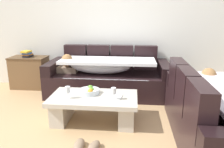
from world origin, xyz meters
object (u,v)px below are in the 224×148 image
Objects in this scene: wine_glass_near_right at (114,91)px; side_cabinet at (30,72)px; wine_glass_near_left at (68,90)px; pair_of_shoes at (86,146)px; open_magazine at (112,96)px; couch_near_window at (215,116)px; fruit_bowl at (90,91)px; coffee_table at (94,106)px; couch_along_wall at (107,77)px; book_stack_on_cabinet at (27,54)px.

wine_glass_near_right is 2.38m from side_cabinet.
wine_glass_near_left is 0.61m from wine_glass_near_right.
wine_glass_near_left is 0.52× the size of pair_of_shoes.
open_magazine is (-0.04, 0.10, -0.11)m from wine_glass_near_right.
open_magazine is (-1.25, 0.38, 0.05)m from couch_near_window.
open_magazine is (0.32, -0.09, -0.04)m from fruit_bowl.
fruit_bowl reaches higher than coffee_table.
wine_glass_near_left is at bearing -106.40° from couch_along_wall.
wine_glass_near_left reaches higher than pair_of_shoes.
open_magazine is (0.21, -1.14, 0.05)m from couch_along_wall.
wine_glass_near_left is (-0.37, -1.25, 0.16)m from couch_along_wall.
fruit_bowl is at bearing 172.93° from open_magazine.
coffee_table is at bearing -92.02° from couch_along_wall.
book_stack_on_cabinet is at bearing 179.15° from side_cabinet.
book_stack_on_cabinet is (-1.59, 1.37, 0.46)m from coffee_table.
pair_of_shoes is at bearing -90.21° from couch_along_wall.
wine_glass_near_right is 2.39m from book_stack_on_cabinet.
wine_glass_near_right is (-1.21, 0.28, 0.16)m from couch_near_window.
book_stack_on_cabinet is (-1.88, 1.47, 0.21)m from wine_glass_near_right.
side_cabinet is at bearing 141.68° from wine_glass_near_right.
wine_glass_near_left is 1.96m from book_stack_on_cabinet.
book_stack_on_cabinet is at bearing 139.93° from fruit_bowl.
book_stack_on_cabinet reaches higher than coffee_table.
couch_near_window is 1.25m from wine_glass_near_right.
couch_along_wall is 1.32m from wine_glass_near_left.
couch_along_wall reaches higher than open_magazine.
open_magazine is at bearing -36.60° from book_stack_on_cabinet.
open_magazine reaches higher than pair_of_shoes.
side_cabinet is (-1.82, 1.37, -0.06)m from open_magazine.
couch_near_window is 3.57m from book_stack_on_cabinet.
open_magazine is 2.28m from side_cabinet.
book_stack_on_cabinet reaches higher than wine_glass_near_right.
side_cabinet reaches higher than wine_glass_near_right.
wine_glass_near_right is at bearing 77.14° from couch_near_window.
book_stack_on_cabinet is at bearing 151.54° from open_magazine.
couch_near_window is 3.54m from side_cabinet.
side_cabinet is (-1.86, 1.47, -0.17)m from wine_glass_near_right.
couch_along_wall reaches higher than wine_glass_near_left.
open_magazine is 1.24× the size of book_stack_on_cabinet.
fruit_bowl reaches higher than pair_of_shoes.
side_cabinet is at bearing 139.01° from coffee_table.
wine_glass_near_left is (-0.33, -0.11, 0.26)m from coffee_table.
book_stack_on_cabinet reaches higher than side_cabinet.
book_stack_on_cabinet is at bearing 139.29° from coffee_table.
book_stack_on_cabinet reaches higher than fruit_bowl.
wine_glass_near_right is at bearing -62.58° from open_magazine.
side_cabinet is at bearing 151.31° from open_magazine.
couch_near_window is at bearing -8.81° from open_magazine.
fruit_bowl is 0.39× the size of side_cabinet.
coffee_table is 2.15m from book_stack_on_cabinet.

